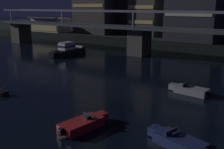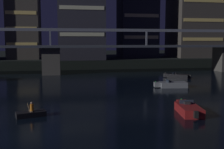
# 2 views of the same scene
# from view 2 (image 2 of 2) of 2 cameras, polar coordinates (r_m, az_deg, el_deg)

# --- Properties ---
(ground_plane) EXTENTS (400.00, 400.00, 0.00)m
(ground_plane) POSITION_cam_2_polar(r_m,az_deg,el_deg) (21.74, -16.03, -11.72)
(ground_plane) COLOR black
(far_riverbank) EXTENTS (240.00, 80.00, 2.20)m
(far_riverbank) POSITION_cam_2_polar(r_m,az_deg,el_deg) (108.00, -11.16, 3.51)
(far_riverbank) COLOR black
(far_riverbank) RESTS_ON ground
(river_bridge) EXTENTS (84.37, 6.40, 9.38)m
(river_bridge) POSITION_cam_2_polar(r_m,az_deg,el_deg) (59.91, -12.20, 4.27)
(river_bridge) COLOR #4C4944
(river_bridge) RESTS_ON ground
(tower_west_tall) EXTENTS (8.12, 11.18, 20.17)m
(tower_west_tall) POSITION_cam_2_polar(r_m,az_deg,el_deg) (80.45, -17.34, 10.18)
(tower_west_tall) COLOR #423D38
(tower_west_tall) RESTS_ON far_riverbank
(tower_east_tall) EXTENTS (10.36, 9.48, 29.59)m
(tower_east_tall) POSITION_cam_2_polar(r_m,az_deg,el_deg) (82.88, 5.14, 13.60)
(tower_east_tall) COLOR #282833
(tower_east_tall) RESTS_ON far_riverbank
(tower_east_low) EXTENTS (12.90, 12.81, 26.81)m
(tower_east_low) POSITION_cam_2_polar(r_m,az_deg,el_deg) (88.87, 16.19, 12.00)
(tower_east_low) COLOR #423D38
(tower_east_low) RESTS_ON far_riverbank
(speedboat_near_center) EXTENTS (2.38, 5.23, 1.16)m
(speedboat_near_center) POSITION_cam_2_polar(r_m,az_deg,el_deg) (27.83, 15.12, -6.76)
(speedboat_near_center) COLOR maroon
(speedboat_near_center) RESTS_ON ground
(speedboat_near_right) EXTENTS (5.23, 2.21, 1.16)m
(speedboat_near_right) POSITION_cam_2_polar(r_m,az_deg,el_deg) (42.84, 11.97, -2.01)
(speedboat_near_right) COLOR gray
(speedboat_near_right) RESTS_ON ground
(speedboat_mid_left) EXTENTS (4.47, 4.30, 1.16)m
(speedboat_mid_left) POSITION_cam_2_polar(r_m,az_deg,el_deg) (53.57, 13.09, -0.33)
(speedboat_mid_left) COLOR black
(speedboat_mid_left) RESTS_ON ground
(dinghy_with_paddler) EXTENTS (2.80, 2.63, 1.36)m
(dinghy_with_paddler) POSITION_cam_2_polar(r_m,az_deg,el_deg) (26.81, -16.05, -7.60)
(dinghy_with_paddler) COLOR black
(dinghy_with_paddler) RESTS_ON ground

